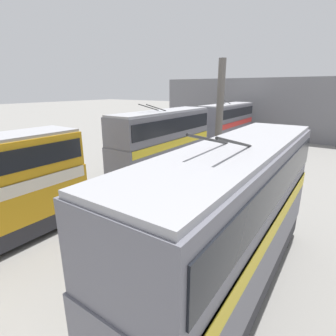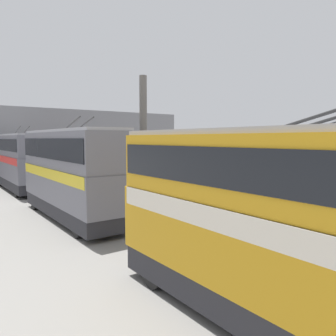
{
  "view_description": "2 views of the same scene",
  "coord_description": "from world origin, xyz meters",
  "px_view_note": "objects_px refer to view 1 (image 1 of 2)",
  "views": [
    {
      "loc": [
        -0.4,
        -7.24,
        6.72
      ],
      "look_at": [
        11.02,
        0.63,
        2.48
      ],
      "focal_mm": 28.0,
      "sensor_mm": 36.0,
      "label": 1
    },
    {
      "loc": [
        -1.73,
        11.13,
        4.57
      ],
      "look_at": [
        12.07,
        1.05,
        3.03
      ],
      "focal_mm": 35.0,
      "sensor_mm": 36.0,
      "label": 2
    }
  ],
  "objects_px": {
    "bus_right_mid": "(164,139)",
    "oil_drum": "(135,270)",
    "bus_left_far": "(235,213)",
    "person_by_left_row": "(104,313)",
    "person_aisle_midway": "(135,219)",
    "bus_right_far": "(227,122)"
  },
  "relations": [
    {
      "from": "bus_right_mid",
      "to": "oil_drum",
      "type": "distance_m",
      "value": 12.93
    },
    {
      "from": "bus_left_far",
      "to": "person_by_left_row",
      "type": "bearing_deg",
      "value": 150.56
    },
    {
      "from": "bus_left_far",
      "to": "oil_drum",
      "type": "height_order",
      "value": "bus_left_far"
    },
    {
      "from": "person_aisle_midway",
      "to": "bus_right_mid",
      "type": "bearing_deg",
      "value": -160.68
    },
    {
      "from": "bus_left_far",
      "to": "oil_drum",
      "type": "bearing_deg",
      "value": 118.07
    },
    {
      "from": "bus_left_far",
      "to": "bus_right_mid",
      "type": "xyz_separation_m",
      "value": [
        9.34,
        9.44,
        -0.06
      ]
    },
    {
      "from": "person_aisle_midway",
      "to": "bus_left_far",
      "type": "bearing_deg",
      "value": 73.08
    },
    {
      "from": "person_aisle_midway",
      "to": "person_by_left_row",
      "type": "bearing_deg",
      "value": 23.94
    },
    {
      "from": "bus_right_mid",
      "to": "person_by_left_row",
      "type": "xyz_separation_m",
      "value": [
        -13.08,
        -7.34,
        -2.0
      ]
    },
    {
      "from": "bus_left_far",
      "to": "bus_right_mid",
      "type": "height_order",
      "value": "bus_left_far"
    },
    {
      "from": "person_by_left_row",
      "to": "person_aisle_midway",
      "type": "distance_m",
      "value": 5.29
    },
    {
      "from": "bus_right_mid",
      "to": "bus_right_far",
      "type": "height_order",
      "value": "bus_right_mid"
    },
    {
      "from": "person_by_left_row",
      "to": "bus_right_far",
      "type": "bearing_deg",
      "value": -111.26
    },
    {
      "from": "bus_right_mid",
      "to": "person_by_left_row",
      "type": "height_order",
      "value": "bus_right_mid"
    },
    {
      "from": "bus_right_far",
      "to": "oil_drum",
      "type": "height_order",
      "value": "bus_right_far"
    },
    {
      "from": "bus_right_mid",
      "to": "person_by_left_row",
      "type": "relative_size",
      "value": 6.41
    },
    {
      "from": "bus_left_far",
      "to": "bus_right_far",
      "type": "distance_m",
      "value": 24.25
    },
    {
      "from": "bus_right_mid",
      "to": "bus_right_far",
      "type": "bearing_deg",
      "value": -0.0
    },
    {
      "from": "bus_right_far",
      "to": "oil_drum",
      "type": "bearing_deg",
      "value": -164.75
    },
    {
      "from": "oil_drum",
      "to": "bus_right_far",
      "type": "bearing_deg",
      "value": 15.25
    },
    {
      "from": "bus_right_mid",
      "to": "person_aisle_midway",
      "type": "bearing_deg",
      "value": -152.33
    },
    {
      "from": "bus_right_mid",
      "to": "oil_drum",
      "type": "relative_size",
      "value": 11.31
    }
  ]
}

